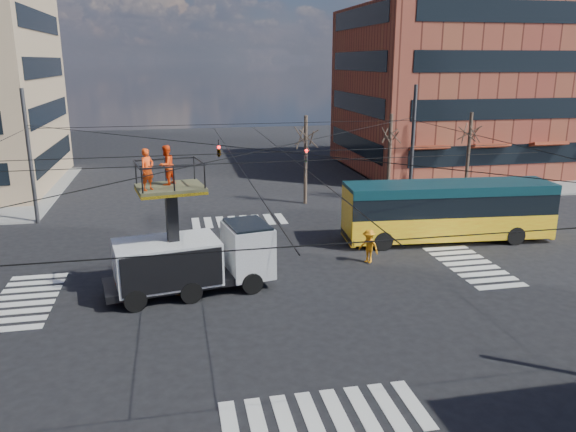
# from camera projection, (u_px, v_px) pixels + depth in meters

# --- Properties ---
(ground) EXTENTS (120.00, 120.00, 0.00)m
(ground) POSITION_uv_depth(u_px,v_px,m) (266.00, 282.00, 24.98)
(ground) COLOR black
(ground) RESTS_ON ground
(sidewalk_ne) EXTENTS (18.00, 18.00, 0.12)m
(sidewalk_ne) POSITION_uv_depth(u_px,v_px,m) (464.00, 173.00, 48.86)
(sidewalk_ne) COLOR slate
(sidewalk_ne) RESTS_ON ground
(crosswalks) EXTENTS (22.40, 22.40, 0.02)m
(crosswalks) POSITION_uv_depth(u_px,v_px,m) (266.00, 281.00, 24.98)
(crosswalks) COLOR silver
(crosswalks) RESTS_ON ground
(building_ne) EXTENTS (20.06, 16.06, 14.00)m
(building_ne) POSITION_uv_depth(u_px,v_px,m) (464.00, 90.00, 50.00)
(building_ne) COLOR maroon
(building_ne) RESTS_ON ground
(overhead_network) EXTENTS (24.24, 24.24, 8.00)m
(overhead_network) POSITION_uv_depth(u_px,v_px,m) (261.00, 186.00, 24.20)
(overhead_network) COLOR #2D2D30
(overhead_network) RESTS_ON ground
(tree_a) EXTENTS (2.00, 2.00, 6.00)m
(tree_a) POSITION_uv_depth(u_px,v_px,m) (306.00, 136.00, 37.46)
(tree_a) COLOR #382B21
(tree_a) RESTS_ON ground
(tree_b) EXTENTS (2.00, 2.00, 6.00)m
(tree_b) POSITION_uv_depth(u_px,v_px,m) (390.00, 134.00, 38.62)
(tree_b) COLOR #382B21
(tree_b) RESTS_ON ground
(tree_c) EXTENTS (2.00, 2.00, 6.00)m
(tree_c) POSITION_uv_depth(u_px,v_px,m) (470.00, 132.00, 39.78)
(tree_c) COLOR #382B21
(tree_c) RESTS_ON ground
(utility_truck) EXTENTS (7.29, 3.58, 6.28)m
(utility_truck) POSITION_uv_depth(u_px,v_px,m) (193.00, 245.00, 23.48)
(utility_truck) COLOR black
(utility_truck) RESTS_ON ground
(city_bus) EXTENTS (11.38, 3.46, 3.20)m
(city_bus) POSITION_uv_depth(u_px,v_px,m) (448.00, 210.00, 30.28)
(city_bus) COLOR orange
(city_bus) RESTS_ON ground
(traffic_cone) EXTENTS (0.36, 0.36, 0.78)m
(traffic_cone) POSITION_uv_depth(u_px,v_px,m) (116.00, 292.00, 22.91)
(traffic_cone) COLOR red
(traffic_cone) RESTS_ON ground
(worker_ground) EXTENTS (0.60, 1.14, 1.86)m
(worker_ground) POSITION_uv_depth(u_px,v_px,m) (177.00, 273.00, 23.43)
(worker_ground) COLOR orange
(worker_ground) RESTS_ON ground
(flagger) EXTENTS (1.15, 1.23, 1.67)m
(flagger) POSITION_uv_depth(u_px,v_px,m) (369.00, 246.00, 27.16)
(flagger) COLOR orange
(flagger) RESTS_ON ground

